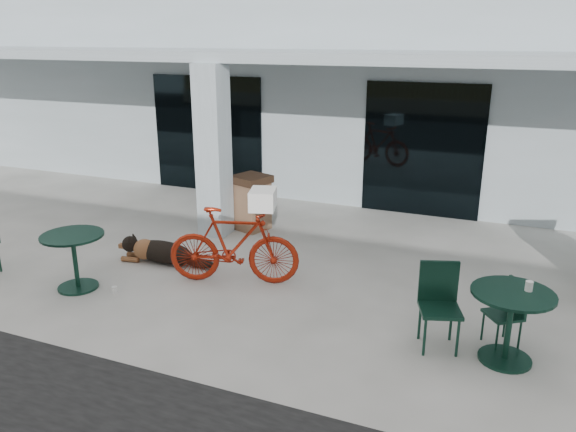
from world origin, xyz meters
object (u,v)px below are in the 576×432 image
at_px(bicycle, 234,246).
at_px(trash_receptacle, 251,203).
at_px(cafe_table_far, 509,327).
at_px(cafe_chair_far_b, 503,314).
at_px(cafe_table_near, 75,262).
at_px(cafe_chair_far_a, 440,309).
at_px(dog, 163,251).

height_order(bicycle, trash_receptacle, bicycle).
xyz_separation_m(cafe_table_far, cafe_chair_far_b, (-0.07, 0.34, -0.02)).
bearing_deg(cafe_chair_far_b, cafe_table_near, -118.95).
bearing_deg(cafe_chair_far_b, cafe_chair_far_a, -98.48).
distance_m(bicycle, cafe_table_near, 2.32).
bearing_deg(cafe_chair_far_b, trash_receptacle, -155.90).
height_order(bicycle, cafe_table_near, bicycle).
relative_size(cafe_table_near, cafe_chair_far_b, 1.09).
xyz_separation_m(cafe_chair_far_a, trash_receptacle, (-3.96, 3.06, 0.01)).
bearing_deg(bicycle, cafe_table_far, -117.38).
height_order(cafe_table_near, cafe_chair_far_b, cafe_table_near).
xyz_separation_m(bicycle, trash_receptacle, (-0.84, 2.32, -0.06)).
distance_m(cafe_table_far, cafe_chair_far_b, 0.35).
relative_size(bicycle, cafe_table_far, 2.13).
xyz_separation_m(cafe_table_near, trash_receptacle, (1.20, 3.40, 0.11)).
height_order(cafe_table_near, cafe_chair_far_a, cafe_chair_far_a).
bearing_deg(dog, trash_receptacle, 63.57).
xyz_separation_m(cafe_chair_far_b, trash_receptacle, (-4.65, 2.70, 0.12)).
bearing_deg(trash_receptacle, bicycle, -70.02).
distance_m(dog, cafe_chair_far_a, 4.66).
bearing_deg(trash_receptacle, cafe_table_far, -32.75).
relative_size(bicycle, cafe_chair_far_a, 1.90).
bearing_deg(cafe_table_far, cafe_chair_far_b, 102.38).
relative_size(dog, cafe_table_far, 1.39).
height_order(bicycle, cafe_table_far, bicycle).
distance_m(bicycle, dog, 1.50).
bearing_deg(cafe_chair_far_a, bicycle, 148.17).
bearing_deg(cafe_chair_far_b, cafe_table_far, -23.36).
bearing_deg(dog, cafe_table_far, -20.71).
bearing_deg(cafe_table_near, cafe_chair_far_b, 6.80).
relative_size(cafe_table_near, cafe_chair_far_a, 0.87).
relative_size(cafe_table_far, cafe_chair_far_a, 0.89).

